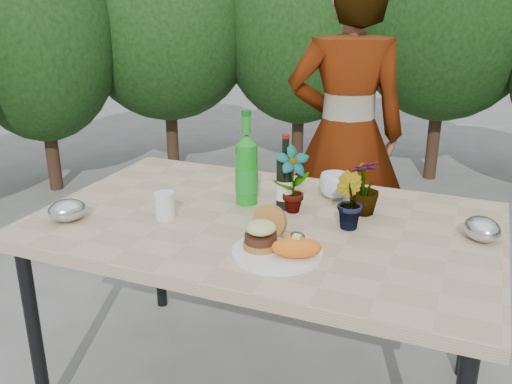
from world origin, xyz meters
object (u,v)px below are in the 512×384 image
at_px(dinner_plate, 277,253).
at_px(wine_bottle, 285,182).
at_px(person, 346,135).
at_px(patio_table, 265,234).

bearing_deg(dinner_plate, wine_bottle, 106.42).
bearing_deg(person, patio_table, 68.22).
distance_m(dinner_plate, person, 1.26).
bearing_deg(dinner_plate, person, 94.57).
distance_m(patio_table, wine_bottle, 0.21).
distance_m(wine_bottle, person, 0.89).
xyz_separation_m(dinner_plate, person, (-0.10, 1.26, 0.06)).
distance_m(dinner_plate, wine_bottle, 0.40).
bearing_deg(person, dinner_plate, 74.94).
xyz_separation_m(patio_table, person, (0.04, 1.01, 0.12)).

